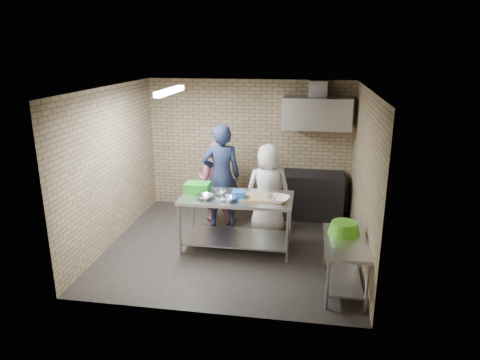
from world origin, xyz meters
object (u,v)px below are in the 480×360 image
(blue_tub, at_px, (239,195))
(man_navy, at_px, (221,177))
(prep_table, at_px, (237,222))
(green_crate, at_px, (198,188))
(woman_pink, at_px, (216,181))
(stove, at_px, (313,195))
(woman_white, at_px, (268,189))
(bottle_red, at_px, (319,115))
(green_basin, at_px, (344,228))
(bottle_green, at_px, (340,116))
(side_counter, at_px, (344,265))

(blue_tub, bearing_deg, man_navy, 116.13)
(prep_table, height_order, green_crate, green_crate)
(green_crate, xyz_separation_m, woman_pink, (0.09, 1.08, -0.21))
(stove, bearing_deg, man_navy, -155.83)
(woman_pink, height_order, woman_white, woman_white)
(bottle_red, height_order, man_navy, bottle_red)
(man_navy, bearing_deg, prep_table, 100.72)
(bottle_red, bearing_deg, blue_tub, -122.12)
(blue_tub, relative_size, man_navy, 0.10)
(green_basin, bearing_deg, blue_tub, 156.36)
(green_crate, xyz_separation_m, bottle_green, (2.42, 1.80, 1.00))
(bottle_green, distance_m, woman_white, 2.06)
(bottle_red, height_order, woman_white, bottle_red)
(woman_white, bearing_deg, blue_tub, 57.12)
(woman_pink, bearing_deg, man_navy, 126.64)
(green_crate, xyz_separation_m, bottle_red, (2.02, 1.80, 1.02))
(green_basin, bearing_deg, side_counter, -85.43)
(side_counter, distance_m, bottle_red, 3.44)
(green_crate, relative_size, bottle_red, 2.30)
(blue_tub, height_order, bottle_red, bottle_red)
(prep_table, bearing_deg, woman_pink, 116.97)
(bottle_red, height_order, woman_pink, bottle_red)
(man_navy, xyz_separation_m, woman_white, (0.89, -0.10, -0.16))
(prep_table, xyz_separation_m, bottle_green, (1.72, 1.92, 1.55))
(prep_table, height_order, green_basin, prep_table)
(green_basin, relative_size, woman_white, 0.28)
(green_basin, relative_size, man_navy, 0.23)
(green_crate, bearing_deg, bottle_green, 36.66)
(woman_pink, xyz_separation_m, woman_white, (1.05, -0.39, 0.02))
(green_basin, xyz_separation_m, bottle_red, (-0.38, 2.74, 1.19))
(stove, xyz_separation_m, bottle_green, (0.45, 0.24, 1.57))
(woman_pink, bearing_deg, side_counter, 142.69)
(stove, relative_size, bottle_red, 6.67)
(green_crate, distance_m, man_navy, 0.83)
(bottle_red, bearing_deg, man_navy, -150.22)
(bottle_green, bearing_deg, woman_pink, -162.74)
(green_basin, xyz_separation_m, woman_white, (-1.25, 1.63, -0.00))
(prep_table, xyz_separation_m, woman_pink, (-0.61, 1.20, 0.34))
(side_counter, bearing_deg, woman_white, 124.16)
(prep_table, bearing_deg, bottle_red, 55.53)
(bottle_red, relative_size, bottle_green, 1.20)
(prep_table, xyz_separation_m, blue_tub, (0.05, -0.10, 0.53))
(green_crate, bearing_deg, woman_white, 30.94)
(side_counter, relative_size, stove, 1.00)
(stove, bearing_deg, woman_white, -133.32)
(man_navy, distance_m, woman_white, 0.91)
(prep_table, height_order, stove, prep_table)
(prep_table, relative_size, man_navy, 0.94)
(green_crate, distance_m, bottle_green, 3.18)
(stove, distance_m, green_crate, 2.57)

